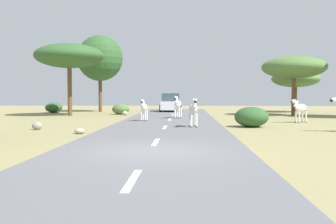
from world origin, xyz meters
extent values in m
plane|color=#8E8456|center=(0.00, 0.00, 0.00)|extent=(90.00, 90.00, 0.00)
cube|color=slate|center=(-0.06, 0.00, 0.03)|extent=(6.00, 64.00, 0.05)
cube|color=silver|center=(-0.06, -4.00, 0.05)|extent=(0.16, 2.00, 0.01)
cube|color=silver|center=(-0.06, 2.00, 0.05)|extent=(0.16, 2.00, 0.01)
cube|color=silver|center=(-0.06, 8.00, 0.05)|extent=(0.16, 2.00, 0.01)
cube|color=silver|center=(-0.06, 14.00, 0.05)|extent=(0.16, 2.00, 0.01)
cube|color=silver|center=(-0.06, 20.00, 0.05)|extent=(0.16, 2.00, 0.01)
cube|color=silver|center=(-0.06, 26.00, 0.05)|extent=(0.16, 2.00, 0.01)
ellipsoid|color=silver|center=(1.37, 8.38, 0.97)|extent=(0.52, 1.08, 0.49)
cylinder|color=silver|center=(1.27, 8.03, 0.40)|extent=(0.11, 0.11, 0.71)
cylinder|color=#28231E|center=(1.27, 8.03, 0.07)|extent=(0.13, 0.13, 0.05)
cylinder|color=silver|center=(1.53, 8.06, 0.40)|extent=(0.11, 0.11, 0.71)
cylinder|color=#28231E|center=(1.53, 8.06, 0.07)|extent=(0.13, 0.13, 0.05)
cylinder|color=silver|center=(1.20, 8.71, 0.40)|extent=(0.11, 0.11, 0.71)
cylinder|color=#28231E|center=(1.20, 8.71, 0.07)|extent=(0.13, 0.13, 0.05)
cylinder|color=silver|center=(1.46, 8.73, 0.40)|extent=(0.11, 0.11, 0.71)
cylinder|color=#28231E|center=(1.46, 8.73, 0.07)|extent=(0.13, 0.13, 0.05)
cylinder|color=silver|center=(1.42, 7.89, 1.22)|extent=(0.23, 0.39, 0.42)
cube|color=black|center=(1.42, 7.89, 1.31)|extent=(0.07, 0.35, 0.29)
ellipsoid|color=silver|center=(1.44, 7.64, 1.38)|extent=(0.23, 0.47, 0.23)
ellipsoid|color=black|center=(1.46, 7.46, 1.36)|extent=(0.15, 0.17, 0.14)
cone|color=silver|center=(1.37, 7.75, 1.49)|extent=(0.09, 0.09, 0.13)
cone|color=silver|center=(1.50, 7.76, 1.49)|extent=(0.09, 0.09, 0.13)
cylinder|color=black|center=(1.31, 8.90, 0.87)|extent=(0.05, 0.15, 0.42)
ellipsoid|color=silver|center=(7.77, 6.38, 1.46)|extent=(0.52, 0.27, 0.25)
ellipsoid|color=black|center=(7.58, 6.35, 1.44)|extent=(0.19, 0.17, 0.15)
ellipsoid|color=silver|center=(-1.60, 12.63, 0.89)|extent=(0.45, 0.98, 0.45)
cylinder|color=silver|center=(-1.75, 12.32, 0.38)|extent=(0.10, 0.10, 0.65)
cylinder|color=#28231E|center=(-1.75, 12.32, 0.07)|extent=(0.12, 0.12, 0.04)
cylinder|color=silver|center=(-1.50, 12.31, 0.38)|extent=(0.10, 0.10, 0.65)
cylinder|color=#28231E|center=(-1.50, 12.31, 0.07)|extent=(0.12, 0.12, 0.04)
cylinder|color=silver|center=(-1.70, 12.95, 0.38)|extent=(0.10, 0.10, 0.65)
cylinder|color=#28231E|center=(-1.70, 12.95, 0.07)|extent=(0.12, 0.12, 0.04)
cylinder|color=silver|center=(-1.46, 12.93, 0.38)|extent=(0.10, 0.10, 0.65)
cylinder|color=#28231E|center=(-1.46, 12.93, 0.07)|extent=(0.12, 0.12, 0.04)
cylinder|color=silver|center=(-1.64, 12.17, 1.13)|extent=(0.20, 0.35, 0.38)
cube|color=black|center=(-1.64, 12.17, 1.20)|extent=(0.06, 0.32, 0.26)
ellipsoid|color=silver|center=(-1.65, 11.95, 1.27)|extent=(0.20, 0.43, 0.21)
ellipsoid|color=black|center=(-1.66, 11.78, 1.25)|extent=(0.13, 0.15, 0.13)
cone|color=silver|center=(-1.70, 12.05, 1.37)|extent=(0.08, 0.08, 0.12)
cone|color=silver|center=(-1.58, 12.05, 1.37)|extent=(0.08, 0.08, 0.12)
cylinder|color=black|center=(-1.57, 13.10, 0.81)|extent=(0.04, 0.14, 0.39)
ellipsoid|color=silver|center=(7.94, 12.25, 0.89)|extent=(1.04, 0.94, 0.48)
cylinder|color=silver|center=(7.61, 12.15, 0.34)|extent=(0.14, 0.14, 0.69)
cylinder|color=#28231E|center=(7.61, 12.15, 0.02)|extent=(0.16, 0.16, 0.05)
cylinder|color=silver|center=(7.76, 11.95, 0.34)|extent=(0.14, 0.14, 0.69)
cylinder|color=#28231E|center=(7.76, 11.95, 0.02)|extent=(0.16, 0.16, 0.05)
cylinder|color=silver|center=(8.13, 12.56, 0.34)|extent=(0.14, 0.14, 0.69)
cylinder|color=#28231E|center=(8.13, 12.56, 0.02)|extent=(0.16, 0.16, 0.05)
cylinder|color=silver|center=(8.28, 12.35, 0.34)|extent=(0.14, 0.14, 0.69)
cylinder|color=#28231E|center=(8.28, 12.35, 0.02)|extent=(0.16, 0.16, 0.05)
cylinder|color=silver|center=(7.56, 11.95, 1.14)|extent=(0.40, 0.37, 0.41)
cube|color=black|center=(7.56, 11.95, 1.22)|extent=(0.29, 0.23, 0.28)
ellipsoid|color=silver|center=(7.38, 11.81, 1.29)|extent=(0.46, 0.42, 0.22)
ellipsoid|color=black|center=(7.24, 11.70, 1.27)|extent=(0.20, 0.20, 0.13)
cone|color=silver|center=(7.42, 11.92, 1.40)|extent=(0.12, 0.12, 0.13)
cone|color=silver|center=(7.50, 11.82, 1.40)|extent=(0.12, 0.12, 0.13)
cylinder|color=black|center=(8.34, 12.56, 0.80)|extent=(0.13, 0.12, 0.41)
ellipsoid|color=silver|center=(0.45, 15.41, 1.01)|extent=(0.62, 1.15, 0.52)
cylinder|color=silver|center=(0.26, 15.09, 0.42)|extent=(0.13, 0.13, 0.74)
cylinder|color=#28231E|center=(0.26, 15.09, 0.07)|extent=(0.15, 0.15, 0.05)
cylinder|color=silver|center=(0.53, 15.04, 0.42)|extent=(0.13, 0.13, 0.74)
cylinder|color=#28231E|center=(0.53, 15.04, 0.07)|extent=(0.15, 0.15, 0.05)
cylinder|color=silver|center=(0.38, 15.79, 0.42)|extent=(0.13, 0.13, 0.74)
cylinder|color=#28231E|center=(0.38, 15.79, 0.07)|extent=(0.15, 0.15, 0.05)
cylinder|color=silver|center=(0.65, 15.74, 0.42)|extent=(0.13, 0.13, 0.74)
cylinder|color=#28231E|center=(0.65, 15.74, 0.07)|extent=(0.15, 0.15, 0.05)
cylinder|color=silver|center=(0.36, 14.90, 1.28)|extent=(0.26, 0.42, 0.44)
cube|color=black|center=(0.36, 14.90, 1.37)|extent=(0.10, 0.36, 0.30)
ellipsoid|color=silver|center=(0.32, 14.65, 1.44)|extent=(0.28, 0.50, 0.24)
ellipsoid|color=black|center=(0.29, 14.46, 1.42)|extent=(0.17, 0.19, 0.14)
cone|color=silver|center=(0.27, 14.78, 1.56)|extent=(0.10, 0.10, 0.14)
cone|color=silver|center=(0.41, 14.75, 1.56)|extent=(0.10, 0.10, 0.14)
cylinder|color=black|center=(0.55, 15.95, 0.91)|extent=(0.07, 0.16, 0.44)
cube|color=silver|center=(-0.44, 26.01, 0.63)|extent=(1.82, 4.21, 0.80)
cube|color=#334751|center=(-0.44, 25.81, 1.41)|extent=(1.65, 2.21, 0.76)
cube|color=black|center=(-0.43, 28.17, 0.36)|extent=(1.71, 0.17, 0.24)
cylinder|color=black|center=(0.47, 27.36, 0.39)|extent=(0.22, 0.68, 0.68)
cylinder|color=black|center=(-1.33, 27.36, 0.39)|extent=(0.22, 0.68, 0.68)
cylinder|color=black|center=(0.46, 24.66, 0.39)|extent=(0.22, 0.68, 0.68)
cylinder|color=black|center=(-1.34, 24.66, 0.39)|extent=(0.22, 0.68, 0.68)
cylinder|color=brown|center=(-8.17, 18.81, 1.89)|extent=(0.34, 0.34, 3.78)
ellipsoid|color=#2D5628|center=(-8.17, 18.81, 4.72)|extent=(5.41, 5.41, 1.89)
cylinder|color=brown|center=(11.39, 25.80, 1.18)|extent=(0.30, 0.30, 2.36)
ellipsoid|color=#4C7038|center=(11.39, 25.80, 3.15)|extent=(4.48, 4.48, 1.57)
cylinder|color=brown|center=(-7.23, 25.55, 1.70)|extent=(0.33, 0.33, 3.40)
sphere|color=#2D5628|center=(-7.23, 25.55, 5.15)|extent=(4.37, 4.37, 4.37)
cylinder|color=brown|center=(9.60, 19.92, 1.48)|extent=(0.32, 0.32, 2.96)
ellipsoid|color=#4C7038|center=(9.60, 19.92, 3.85)|extent=(5.08, 5.08, 1.78)
ellipsoid|color=#4C7038|center=(-4.51, 21.10, 0.44)|extent=(1.46, 1.32, 0.88)
ellipsoid|color=#2D5628|center=(4.43, 8.94, 0.53)|extent=(1.77, 1.59, 1.06)
ellipsoid|color=#2D5628|center=(-11.18, 23.76, 0.47)|extent=(1.58, 1.42, 0.95)
ellipsoid|color=#A89E8C|center=(-3.62, 5.15, 0.12)|extent=(0.46, 0.43, 0.25)
ellipsoid|color=#A89E8C|center=(-3.90, 19.56, 0.18)|extent=(0.46, 0.36, 0.36)
ellipsoid|color=gray|center=(-6.21, 6.93, 0.19)|extent=(0.49, 0.34, 0.38)
camera|label=1|loc=(0.98, -11.47, 1.74)|focal=41.50mm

